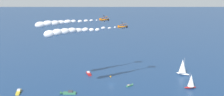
{
  "coord_description": "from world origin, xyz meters",
  "views": [
    {
      "loc": [
        159.93,
        59.49,
        60.23
      ],
      "look_at": [
        -0.59,
        0.42,
        24.14
      ],
      "focal_mm": 44.21,
      "sensor_mm": 36.0,
      "label": 1
    }
  ],
  "objects_px": {
    "biplane_lead": "(104,19)",
    "wingwalker_lead": "(104,16)",
    "sailboat_far_stbd": "(183,67)",
    "marker_buoy": "(111,77)",
    "motorboat_inshore": "(18,92)",
    "wingwalker_wingman": "(122,23)",
    "biplane_wingman": "(123,27)",
    "sailboat_offshore": "(191,81)",
    "motorboat_far_port": "(130,85)",
    "motorboat_near_centre": "(89,74)",
    "motorboat_trailing": "(67,93)"
  },
  "relations": [
    {
      "from": "sailboat_far_stbd",
      "to": "biplane_wingman",
      "type": "xyz_separation_m",
      "value": [
        39.93,
        -32.8,
        32.75
      ]
    },
    {
      "from": "motorboat_inshore",
      "to": "biplane_lead",
      "type": "distance_m",
      "value": 69.14
    },
    {
      "from": "biplane_lead",
      "to": "biplane_wingman",
      "type": "xyz_separation_m",
      "value": [
        7.02,
        14.78,
        -3.08
      ]
    },
    {
      "from": "wingwalker_lead",
      "to": "wingwalker_wingman",
      "type": "relative_size",
      "value": 1.0
    },
    {
      "from": "motorboat_near_centre",
      "to": "sailboat_far_stbd",
      "type": "height_order",
      "value": "sailboat_far_stbd"
    },
    {
      "from": "motorboat_inshore",
      "to": "wingwalker_wingman",
      "type": "xyz_separation_m",
      "value": [
        -32.07,
        54.28,
        40.02
      ]
    },
    {
      "from": "wingwalker_lead",
      "to": "motorboat_trailing",
      "type": "bearing_deg",
      "value": -20.81
    },
    {
      "from": "biplane_lead",
      "to": "wingwalker_lead",
      "type": "height_order",
      "value": "wingwalker_lead"
    },
    {
      "from": "motorboat_near_centre",
      "to": "motorboat_inshore",
      "type": "height_order",
      "value": "motorboat_near_centre"
    },
    {
      "from": "motorboat_far_port",
      "to": "sailboat_far_stbd",
      "type": "xyz_separation_m",
      "value": [
        -36.62,
        28.77,
        5.39
      ]
    },
    {
      "from": "motorboat_trailing",
      "to": "wingwalker_lead",
      "type": "xyz_separation_m",
      "value": [
        -30.12,
        11.45,
        43.02
      ]
    },
    {
      "from": "sailboat_far_stbd",
      "to": "motorboat_inshore",
      "type": "height_order",
      "value": "sailboat_far_stbd"
    },
    {
      "from": "sailboat_far_stbd",
      "to": "wingwalker_lead",
      "type": "xyz_separation_m",
      "value": [
        32.54,
        -48.07,
        37.94
      ]
    },
    {
      "from": "sailboat_far_stbd",
      "to": "biplane_lead",
      "type": "bearing_deg",
      "value": -55.33
    },
    {
      "from": "biplane_lead",
      "to": "motorboat_inshore",
      "type": "bearing_deg",
      "value": -45.92
    },
    {
      "from": "biplane_lead",
      "to": "wingwalker_lead",
      "type": "distance_m",
      "value": 2.19
    },
    {
      "from": "motorboat_inshore",
      "to": "biplane_wingman",
      "type": "distance_m",
      "value": 73.78
    },
    {
      "from": "motorboat_near_centre",
      "to": "wingwalker_lead",
      "type": "distance_m",
      "value": 46.72
    },
    {
      "from": "wingwalker_lead",
      "to": "biplane_wingman",
      "type": "bearing_deg",
      "value": 64.18
    },
    {
      "from": "marker_buoy",
      "to": "sailboat_far_stbd",
      "type": "bearing_deg",
      "value": 116.81
    },
    {
      "from": "wingwalker_wingman",
      "to": "biplane_wingman",
      "type": "bearing_deg",
      "value": 53.29
    },
    {
      "from": "sailboat_far_stbd",
      "to": "sailboat_offshore",
      "type": "relative_size",
      "value": 1.29
    },
    {
      "from": "sailboat_far_stbd",
      "to": "marker_buoy",
      "type": "bearing_deg",
      "value": -63.19
    },
    {
      "from": "motorboat_far_port",
      "to": "wingwalker_wingman",
      "type": "xyz_separation_m",
      "value": [
        2.94,
        -4.52,
        40.24
      ]
    },
    {
      "from": "sailboat_far_stbd",
      "to": "biplane_wingman",
      "type": "bearing_deg",
      "value": -39.4
    },
    {
      "from": "biplane_lead",
      "to": "wingwalker_wingman",
      "type": "xyz_separation_m",
      "value": [
        6.66,
        14.29,
        -0.98
      ]
    },
    {
      "from": "sailboat_far_stbd",
      "to": "wingwalker_lead",
      "type": "bearing_deg",
      "value": -55.91
    },
    {
      "from": "sailboat_offshore",
      "to": "biplane_wingman",
      "type": "bearing_deg",
      "value": -72.78
    },
    {
      "from": "motorboat_far_port",
      "to": "marker_buoy",
      "type": "xyz_separation_m",
      "value": [
        -12.96,
        -18.04,
        -0.03
      ]
    },
    {
      "from": "marker_buoy",
      "to": "biplane_lead",
      "type": "bearing_deg",
      "value": -4.75
    },
    {
      "from": "sailboat_offshore",
      "to": "sailboat_far_stbd",
      "type": "bearing_deg",
      "value": -163.49
    },
    {
      "from": "marker_buoy",
      "to": "wingwalker_wingman",
      "type": "relative_size",
      "value": 1.18
    },
    {
      "from": "marker_buoy",
      "to": "motorboat_trailing",
      "type": "bearing_deg",
      "value": -18.05
    },
    {
      "from": "wingwalker_lead",
      "to": "biplane_wingman",
      "type": "xyz_separation_m",
      "value": [
        7.39,
        15.28,
        -5.18
      ]
    },
    {
      "from": "motorboat_inshore",
      "to": "wingwalker_lead",
      "type": "bearing_deg",
      "value": 134.71
    },
    {
      "from": "sailboat_far_stbd",
      "to": "marker_buoy",
      "type": "distance_m",
      "value": 52.73
    },
    {
      "from": "motorboat_inshore",
      "to": "motorboat_near_centre",
      "type": "bearing_deg",
      "value": 153.62
    },
    {
      "from": "motorboat_near_centre",
      "to": "biplane_wingman",
      "type": "bearing_deg",
      "value": 62.07
    },
    {
      "from": "motorboat_inshore",
      "to": "sailboat_far_stbd",
      "type": "bearing_deg",
      "value": 129.29
    },
    {
      "from": "biplane_wingman",
      "to": "wingwalker_wingman",
      "type": "relative_size",
      "value": 3.9
    },
    {
      "from": "motorboat_inshore",
      "to": "sailboat_offshore",
      "type": "distance_m",
      "value": 105.51
    },
    {
      "from": "motorboat_inshore",
      "to": "biplane_wingman",
      "type": "relative_size",
      "value": 1.19
    },
    {
      "from": "motorboat_trailing",
      "to": "biplane_wingman",
      "type": "distance_m",
      "value": 51.6
    },
    {
      "from": "motorboat_far_port",
      "to": "motorboat_near_centre",
      "type": "bearing_deg",
      "value": -110.52
    },
    {
      "from": "marker_buoy",
      "to": "biplane_wingman",
      "type": "relative_size",
      "value": 0.3
    },
    {
      "from": "sailboat_offshore",
      "to": "wingwalker_wingman",
      "type": "xyz_separation_m",
      "value": [
        12.3,
        -41.37,
        36.15
      ]
    },
    {
      "from": "sailboat_far_stbd",
      "to": "motorboat_inshore",
      "type": "bearing_deg",
      "value": -50.71
    },
    {
      "from": "motorboat_far_port",
      "to": "biplane_lead",
      "type": "xyz_separation_m",
      "value": [
        -3.71,
        -18.81,
        41.22
      ]
    },
    {
      "from": "sailboat_far_stbd",
      "to": "wingwalker_wingman",
      "type": "xyz_separation_m",
      "value": [
        39.56,
        -33.29,
        34.85
      ]
    },
    {
      "from": "motorboat_far_port",
      "to": "wingwalker_wingman",
      "type": "relative_size",
      "value": 3.06
    }
  ]
}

